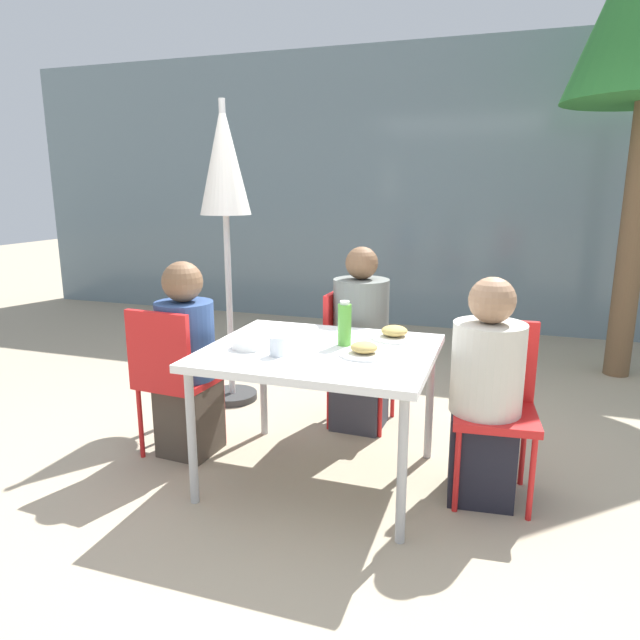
{
  "coord_description": "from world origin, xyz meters",
  "views": [
    {
      "loc": [
        0.89,
        -2.67,
        1.54
      ],
      "look_at": [
        0.0,
        0.0,
        0.88
      ],
      "focal_mm": 32.0,
      "sensor_mm": 36.0,
      "label": 1
    }
  ],
  "objects_px": {
    "person_left": "(187,364)",
    "bottle": "(345,324)",
    "closed_umbrella": "(225,178)",
    "chair_left": "(171,371)",
    "salad_bowl": "(249,343)",
    "chair_far": "(351,346)",
    "chair_right": "(495,395)",
    "drinking_cup": "(277,346)",
    "person_right": "(485,398)",
    "person_far": "(360,345)"
  },
  "relations": [
    {
      "from": "person_left",
      "to": "bottle",
      "type": "bearing_deg",
      "value": 6.75
    },
    {
      "from": "closed_umbrella",
      "to": "bottle",
      "type": "relative_size",
      "value": 8.94
    },
    {
      "from": "chair_left",
      "to": "person_left",
      "type": "height_order",
      "value": "person_left"
    },
    {
      "from": "chair_left",
      "to": "salad_bowl",
      "type": "height_order",
      "value": "chair_left"
    },
    {
      "from": "person_left",
      "to": "chair_far",
      "type": "bearing_deg",
      "value": 47.44
    },
    {
      "from": "chair_left",
      "to": "chair_right",
      "type": "bearing_deg",
      "value": 10.01
    },
    {
      "from": "closed_umbrella",
      "to": "drinking_cup",
      "type": "bearing_deg",
      "value": -52.83
    },
    {
      "from": "chair_right",
      "to": "salad_bowl",
      "type": "bearing_deg",
      "value": 7.01
    },
    {
      "from": "person_right",
      "to": "bottle",
      "type": "xyz_separation_m",
      "value": [
        -0.73,
        0.02,
        0.31
      ]
    },
    {
      "from": "person_right",
      "to": "chair_left",
      "type": "bearing_deg",
      "value": -2.29
    },
    {
      "from": "chair_far",
      "to": "salad_bowl",
      "type": "bearing_deg",
      "value": -16.19
    },
    {
      "from": "chair_far",
      "to": "drinking_cup",
      "type": "height_order",
      "value": "chair_far"
    },
    {
      "from": "person_right",
      "to": "chair_far",
      "type": "xyz_separation_m",
      "value": [
        -0.88,
        0.71,
        -0.01
      ]
    },
    {
      "from": "chair_right",
      "to": "closed_umbrella",
      "type": "relative_size",
      "value": 0.42
    },
    {
      "from": "closed_umbrella",
      "to": "drinking_cup",
      "type": "xyz_separation_m",
      "value": [
        0.83,
        -1.09,
        -0.82
      ]
    },
    {
      "from": "person_left",
      "to": "drinking_cup",
      "type": "height_order",
      "value": "person_left"
    },
    {
      "from": "drinking_cup",
      "to": "chair_left",
      "type": "bearing_deg",
      "value": 166.98
    },
    {
      "from": "person_right",
      "to": "person_far",
      "type": "xyz_separation_m",
      "value": [
        -0.8,
        0.66,
        0.02
      ]
    },
    {
      "from": "chair_right",
      "to": "person_right",
      "type": "relative_size",
      "value": 0.78
    },
    {
      "from": "person_right",
      "to": "drinking_cup",
      "type": "relative_size",
      "value": 11.85
    },
    {
      "from": "closed_umbrella",
      "to": "bottle",
      "type": "bearing_deg",
      "value": -36.49
    },
    {
      "from": "person_right",
      "to": "person_left",
      "type": "bearing_deg",
      "value": -4.81
    },
    {
      "from": "person_left",
      "to": "person_far",
      "type": "xyz_separation_m",
      "value": [
        0.85,
        0.68,
        0.01
      ]
    },
    {
      "from": "chair_far",
      "to": "drinking_cup",
      "type": "bearing_deg",
      "value": -4.22
    },
    {
      "from": "person_right",
      "to": "salad_bowl",
      "type": "bearing_deg",
      "value": 3.48
    },
    {
      "from": "person_far",
      "to": "salad_bowl",
      "type": "relative_size",
      "value": 6.62
    },
    {
      "from": "person_right",
      "to": "bottle",
      "type": "distance_m",
      "value": 0.79
    },
    {
      "from": "closed_umbrella",
      "to": "salad_bowl",
      "type": "relative_size",
      "value": 11.82
    },
    {
      "from": "person_left",
      "to": "chair_far",
      "type": "relative_size",
      "value": 1.29
    },
    {
      "from": "person_left",
      "to": "chair_far",
      "type": "height_order",
      "value": "person_left"
    },
    {
      "from": "person_left",
      "to": "bottle",
      "type": "distance_m",
      "value": 0.98
    },
    {
      "from": "person_right",
      "to": "person_far",
      "type": "bearing_deg",
      "value": -44.94
    },
    {
      "from": "person_far",
      "to": "person_right",
      "type": "bearing_deg",
      "value": 52.65
    },
    {
      "from": "person_right",
      "to": "bottle",
      "type": "relative_size",
      "value": 4.79
    },
    {
      "from": "chair_right",
      "to": "salad_bowl",
      "type": "distance_m",
      "value": 1.27
    },
    {
      "from": "person_right",
      "to": "person_far",
      "type": "relative_size",
      "value": 0.96
    },
    {
      "from": "chair_far",
      "to": "bottle",
      "type": "height_order",
      "value": "bottle"
    },
    {
      "from": "salad_bowl",
      "to": "drinking_cup",
      "type": "bearing_deg",
      "value": -22.73
    },
    {
      "from": "chair_far",
      "to": "person_right",
      "type": "bearing_deg",
      "value": 53.09
    },
    {
      "from": "drinking_cup",
      "to": "salad_bowl",
      "type": "xyz_separation_m",
      "value": [
        -0.19,
        0.08,
        -0.02
      ]
    },
    {
      "from": "chair_left",
      "to": "person_far",
      "type": "bearing_deg",
      "value": 43.81
    },
    {
      "from": "chair_left",
      "to": "person_right",
      "type": "xyz_separation_m",
      "value": [
        1.71,
        0.1,
        0.01
      ]
    },
    {
      "from": "chair_left",
      "to": "salad_bowl",
      "type": "distance_m",
      "value": 0.59
    },
    {
      "from": "person_left",
      "to": "drinking_cup",
      "type": "bearing_deg",
      "value": -16.01
    },
    {
      "from": "drinking_cup",
      "to": "salad_bowl",
      "type": "height_order",
      "value": "drinking_cup"
    },
    {
      "from": "chair_left",
      "to": "drinking_cup",
      "type": "height_order",
      "value": "chair_left"
    },
    {
      "from": "chair_right",
      "to": "person_right",
      "type": "xyz_separation_m",
      "value": [
        -0.04,
        -0.08,
        0.01
      ]
    },
    {
      "from": "chair_right",
      "to": "drinking_cup",
      "type": "bearing_deg",
      "value": 13.26
    },
    {
      "from": "person_right",
      "to": "person_far",
      "type": "height_order",
      "value": "person_far"
    },
    {
      "from": "person_left",
      "to": "chair_right",
      "type": "distance_m",
      "value": 1.7
    }
  ]
}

